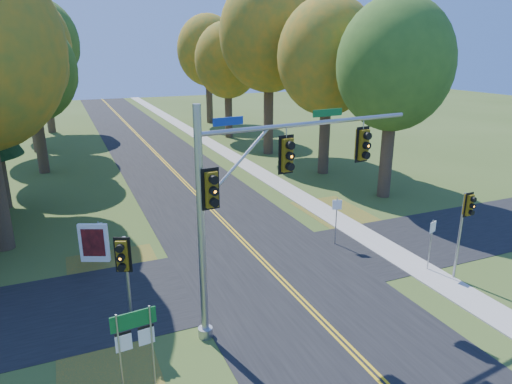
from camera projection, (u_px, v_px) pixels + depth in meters
name	position (u px, v px, depth m)	size (l,w,h in m)	color
ground	(291.00, 290.00, 18.86)	(160.00, 160.00, 0.00)	#394E1B
road_main	(291.00, 290.00, 18.86)	(8.00, 160.00, 0.02)	black
road_cross	(271.00, 269.00, 20.61)	(60.00, 6.00, 0.02)	black
centerline_left	(289.00, 290.00, 18.82)	(0.10, 160.00, 0.01)	gold
centerline_right	(293.00, 289.00, 18.89)	(0.10, 160.00, 0.01)	gold
sidewalk_east	(410.00, 263.00, 21.18)	(1.60, 160.00, 0.06)	#9E998E
leaf_patch_w_near	(117.00, 277.00, 19.92)	(4.00, 6.00, 0.00)	brown
leaf_patch_e	(347.00, 219.00, 26.67)	(3.50, 8.00, 0.00)	brown
tree_e_a	(395.00, 65.00, 28.31)	(7.20, 7.20, 12.73)	#38281C
tree_e_b	(328.00, 57.00, 33.94)	(7.60, 7.60, 13.33)	#38281C
tree_w_c	(31.00, 70.00, 34.31)	(6.80, 6.80, 11.91)	#38281C
tree_e_c	(270.00, 35.00, 40.10)	(8.80, 8.80, 15.79)	#38281C
tree_w_d	(25.00, 45.00, 41.17)	(8.20, 8.20, 14.56)	#38281C
tree_e_d	(228.00, 61.00, 48.65)	(7.00, 7.00, 12.32)	#38281C
tree_w_e	(41.00, 43.00, 51.08)	(8.40, 8.40, 14.97)	#38281C
tree_e_e	(208.00, 51.00, 58.19)	(7.80, 7.80, 13.74)	#38281C
traffic_mast	(261.00, 186.00, 15.27)	(8.77, 1.57, 7.99)	#979A9F
east_signal_pole	(466.00, 214.00, 18.80)	(0.46, 0.53, 3.96)	gray
ped_signal_pole	(124.00, 262.00, 15.42)	(0.53, 0.64, 3.56)	gray
route_sign_cluster	(135.00, 335.00, 12.69)	(1.27, 0.18, 2.74)	gray
info_kiosk	(94.00, 243.00, 21.12)	(1.31, 0.71, 1.87)	white
reg_sign_e_north	(337.00, 213.00, 22.77)	(0.45, 0.20, 2.46)	gray
reg_sign_e_south	(432.00, 236.00, 20.06)	(0.45, 0.18, 2.41)	gray
reg_sign_w	(99.00, 234.00, 21.11)	(0.37, 0.05, 1.94)	gray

